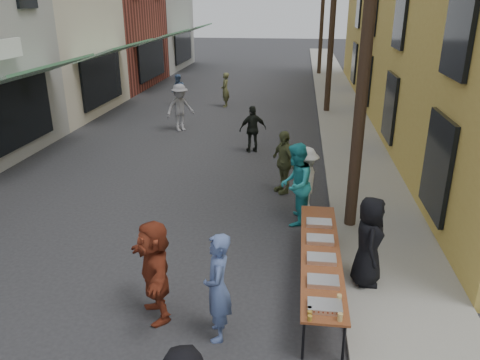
% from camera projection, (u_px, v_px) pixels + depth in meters
% --- Properties ---
extents(ground, '(120.00, 120.00, 0.00)m').
position_uv_depth(ground, '(128.00, 287.00, 8.66)').
color(ground, '#28282B').
rests_on(ground, ground).
extents(sidewalk, '(2.20, 60.00, 0.10)m').
position_uv_depth(sidewalk, '(341.00, 112.00, 21.93)').
color(sidewalk, gray).
rests_on(sidewalk, ground).
extents(storefront_row, '(8.00, 37.00, 9.00)m').
position_uv_depth(storefront_row, '(27.00, 19.00, 22.19)').
color(storefront_row, maroon).
rests_on(storefront_row, ground).
extents(utility_pole_near, '(0.26, 0.26, 9.00)m').
position_uv_depth(utility_pole_near, '(368.00, 25.00, 9.31)').
color(utility_pole_near, '#2D2116').
rests_on(utility_pole_near, ground).
extents(utility_pole_mid, '(0.26, 0.26, 9.00)m').
position_uv_depth(utility_pole_mid, '(333.00, 11.00, 20.41)').
color(utility_pole_mid, '#2D2116').
rests_on(utility_pole_mid, ground).
extents(utility_pole_far, '(0.26, 0.26, 9.00)m').
position_uv_depth(utility_pole_far, '(323.00, 7.00, 31.51)').
color(utility_pole_far, '#2D2116').
rests_on(utility_pole_far, ground).
extents(serving_table, '(0.70, 4.00, 0.75)m').
position_uv_depth(serving_table, '(321.00, 254.00, 8.38)').
color(serving_table, maroon).
rests_on(serving_table, ground).
extents(catering_tray_sausage, '(0.50, 0.33, 0.08)m').
position_uv_depth(catering_tray_sausage, '(325.00, 306.00, 6.82)').
color(catering_tray_sausage, maroon).
rests_on(catering_tray_sausage, serving_table).
extents(catering_tray_foil_b, '(0.50, 0.33, 0.08)m').
position_uv_depth(catering_tray_foil_b, '(323.00, 281.00, 7.42)').
color(catering_tray_foil_b, '#B2B2B7').
rests_on(catering_tray_foil_b, serving_table).
extents(catering_tray_buns, '(0.50, 0.33, 0.08)m').
position_uv_depth(catering_tray_buns, '(321.00, 259.00, 8.07)').
color(catering_tray_buns, tan).
rests_on(catering_tray_buns, serving_table).
extents(catering_tray_foil_d, '(0.50, 0.33, 0.08)m').
position_uv_depth(catering_tray_foil_d, '(320.00, 240.00, 8.72)').
color(catering_tray_foil_d, '#B2B2B7').
rests_on(catering_tray_foil_d, serving_table).
extents(catering_tray_buns_end, '(0.50, 0.33, 0.08)m').
position_uv_depth(catering_tray_buns_end, '(319.00, 223.00, 9.37)').
color(catering_tray_buns_end, tan).
rests_on(catering_tray_buns_end, serving_table).
extents(condiment_jar_a, '(0.07, 0.07, 0.08)m').
position_uv_depth(condiment_jar_a, '(310.00, 318.00, 6.57)').
color(condiment_jar_a, '#A57F26').
rests_on(condiment_jar_a, serving_table).
extents(condiment_jar_b, '(0.07, 0.07, 0.08)m').
position_uv_depth(condiment_jar_b, '(310.00, 314.00, 6.66)').
color(condiment_jar_b, '#A57F26').
rests_on(condiment_jar_b, serving_table).
extents(condiment_jar_c, '(0.07, 0.07, 0.08)m').
position_uv_depth(condiment_jar_c, '(310.00, 309.00, 6.75)').
color(condiment_jar_c, '#A57F26').
rests_on(condiment_jar_c, serving_table).
extents(cup_stack, '(0.08, 0.08, 0.12)m').
position_uv_depth(cup_stack, '(340.00, 317.00, 6.56)').
color(cup_stack, tan).
rests_on(cup_stack, serving_table).
extents(guest_front_b, '(0.52, 0.71, 1.78)m').
position_uv_depth(guest_front_b, '(218.00, 288.00, 7.09)').
color(guest_front_b, '#4E6297').
rests_on(guest_front_b, ground).
extents(guest_front_c, '(0.89, 1.06, 1.96)m').
position_uv_depth(guest_front_c, '(295.00, 184.00, 10.81)').
color(guest_front_c, teal).
rests_on(guest_front_c, ground).
extents(guest_front_d, '(0.78, 1.18, 1.71)m').
position_uv_depth(guest_front_d, '(305.00, 181.00, 11.34)').
color(guest_front_d, white).
rests_on(guest_front_d, ground).
extents(guest_front_e, '(0.92, 1.08, 1.74)m').
position_uv_depth(guest_front_e, '(283.00, 162.00, 12.64)').
color(guest_front_e, '#596238').
rests_on(guest_front_e, ground).
extents(guest_queue_back, '(1.23, 1.67, 1.75)m').
position_uv_depth(guest_queue_back, '(155.00, 270.00, 7.58)').
color(guest_queue_back, maroon).
rests_on(guest_queue_back, ground).
extents(server, '(0.58, 0.85, 1.68)m').
position_uv_depth(server, '(369.00, 241.00, 8.34)').
color(server, black).
rests_on(server, sidewalk).
extents(passerby_left, '(1.36, 1.34, 1.88)m').
position_uv_depth(passerby_left, '(180.00, 108.00, 18.68)').
color(passerby_left, gray).
rests_on(passerby_left, ground).
extents(passerby_mid, '(1.03, 0.71, 1.62)m').
position_uv_depth(passerby_mid, '(253.00, 129.00, 16.07)').
color(passerby_mid, black).
rests_on(passerby_mid, ground).
extents(passerby_right, '(0.44, 0.64, 1.66)m').
position_uv_depth(passerby_right, '(225.00, 90.00, 22.95)').
color(passerby_right, brown).
rests_on(passerby_right, ground).
extents(passerby_far, '(0.93, 0.94, 1.53)m').
position_uv_depth(passerby_far, '(178.00, 90.00, 23.29)').
color(passerby_far, '#4D6994').
rests_on(passerby_far, ground).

